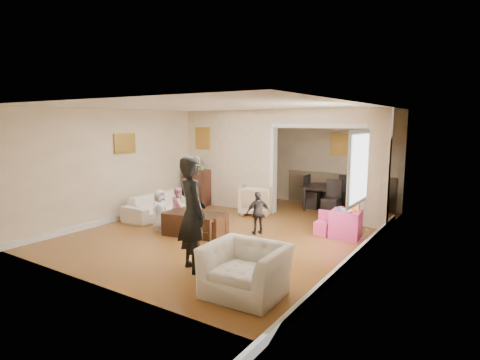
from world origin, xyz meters
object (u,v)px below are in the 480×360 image
Objects in this scene: sofa at (161,205)px; dresser at (196,187)px; armchair_front at (246,270)px; cyan_cup at (341,209)px; play_table at (346,224)px; adult_person at (192,214)px; coffee_cup at (197,212)px; child_kneel_a at (160,210)px; armchair_back at (256,200)px; table_lamp at (196,163)px; child_toddler at (258,213)px; coffee_table at (195,224)px; dining_table at (340,200)px; child_kneel_b at (179,207)px.

sofa is 1.56m from dresser.
armchair_front is 13.03× the size of cyan_cup.
play_table is 0.32× the size of adult_person.
child_kneel_a is (-0.95, -0.10, -0.06)m from coffee_cup.
table_lamp reaches higher than armchair_back.
child_kneel_a is 0.99× the size of child_toddler.
adult_person is at bearing -53.06° from coffee_cup.
table_lamp is 0.29× the size of coffee_table.
armchair_back is at bearing 89.91° from coffee_cup.
child_kneel_a reaches higher than sofa.
coffee_cup is at bearing 66.68° from armchair_back.
dresser is 2.95m from coffee_table.
child_toddler is (2.89, -1.54, -0.73)m from table_lamp.
cyan_cup is 0.09× the size of child_toddler.
sofa is at bearing -142.50° from dining_table.
dining_table is at bearing 92.84° from armchair_front.
child_kneel_a is (-3.49, -1.66, 0.17)m from play_table.
child_toddler reaches higher than child_kneel_b.
sofa is at bearing -84.75° from table_lamp.
table_lamp is 4.50× the size of cyan_cup.
play_table is (2.54, -0.74, -0.09)m from armchair_back.
child_toddler reaches higher than sofa.
child_toddler is (2.89, -1.54, -0.05)m from dresser.
cyan_cup is 0.09× the size of child_kneel_a.
dining_table is at bearing -163.29° from armchair_back.
armchair_front is 2.85m from coffee_cup.
coffee_table is at bearing 153.43° from coffee_cup.
table_lamp is at bearing -79.98° from child_toddler.
table_lamp is 4.50m from cyan_cup.
armchair_back is 2.11m from table_lamp.
coffee_cup is at bearing -26.57° from coffee_table.
child_toddler is at bearing 35.54° from coffee_table.
dresser is at bearing -24.47° from armchair_back.
dresser is 4.46m from cyan_cup.
armchair_front is 1.84× the size of play_table.
table_lamp reaches higher than child_kneel_b.
adult_person is (3.03, -3.79, 0.40)m from dresser.
coffee_table is 1.40× the size of child_kneel_a.
armchair_back is 8.68× the size of coffee_cup.
play_table is at bearing 26.57° from cyan_cup.
dining_table is (1.79, 3.66, 0.09)m from coffee_table.
table_lamp reaches higher than child_toddler.
play_table is 7.09× the size of cyan_cup.
coffee_table is 3.04m from play_table.
dresser reaches higher than armchair_back.
coffee_table is 2.02m from adult_person.
sofa reaches higher than coffee_table.
table_lamp is at bearing 128.86° from coffee_table.
child_toddler reaches higher than child_kneel_a.
play_table is 0.64× the size of child_kneel_b.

